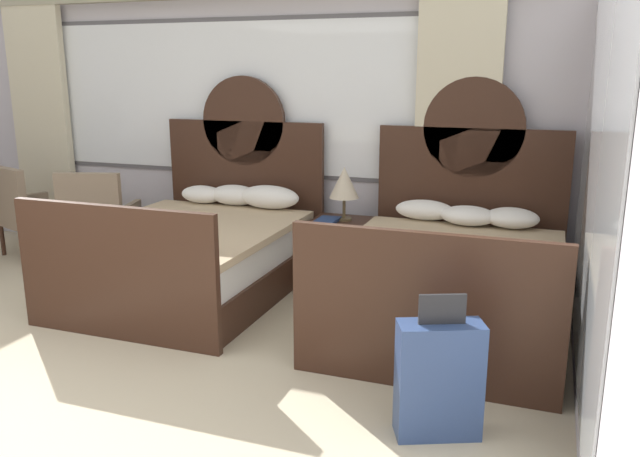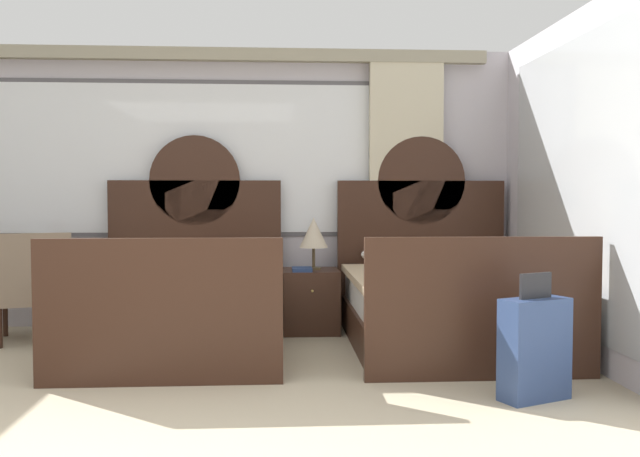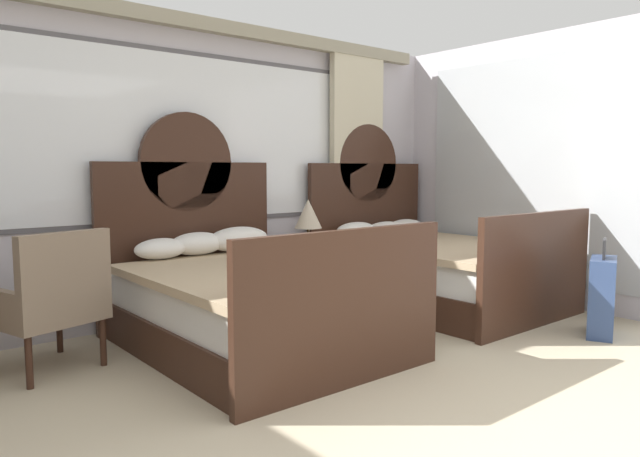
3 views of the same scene
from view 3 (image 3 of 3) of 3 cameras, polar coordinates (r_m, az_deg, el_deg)
The scene contains 9 objects.
wall_back_window at distance 5.27m, azimuth -15.57°, elevation 6.37°, with size 6.62×0.22×2.70m.
wall_right_mirror at distance 6.09m, azimuth 24.91°, elevation 5.23°, with size 0.08×4.41×2.70m.
bed_near_window at distance 4.52m, azimuth -6.91°, elevation -6.75°, with size 1.65×2.15×1.85m.
bed_near_mirror at distance 5.97m, azimuth 11.17°, elevation -3.76°, with size 1.65×2.15×1.85m.
nightstand_between_beds at distance 5.69m, azimuth -1.20°, elevation -4.96°, with size 0.52×0.54×0.58m.
table_lamp_on_nightstand at distance 5.65m, azimuth -1.16°, elevation 1.38°, with size 0.27×0.27×0.49m.
book_on_nightstand at distance 5.51m, azimuth -1.24°, elevation -2.10°, with size 0.18×0.26×0.03m.
armchair_by_window_left at distance 4.30m, azimuth -24.76°, elevation -6.20°, with size 0.77×0.77×0.96m.
suitcase_on_floor at distance 5.32m, azimuth 25.79°, elevation -5.97°, with size 0.48×0.35×0.80m.
Camera 3 is at (-2.16, -1.00, 1.36)m, focal length 32.83 mm.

